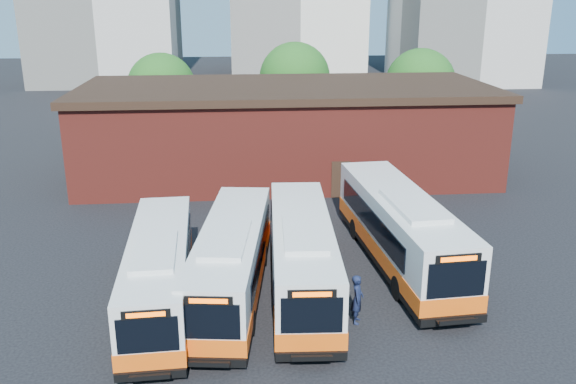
{
  "coord_description": "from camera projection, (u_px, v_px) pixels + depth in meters",
  "views": [
    {
      "loc": [
        -3.54,
        -22.65,
        12.34
      ],
      "look_at": [
        -1.19,
        4.5,
        3.54
      ],
      "focal_mm": 38.0,
      "sensor_mm": 36.0,
      "label": 1
    }
  ],
  "objects": [
    {
      "name": "bus_midwest",
      "position": [
        232.0,
        263.0,
        25.93
      ],
      "size": [
        3.91,
        12.14,
        3.26
      ],
      "rotation": [
        0.0,
        0.0,
        -0.13
      ],
      "color": "silver",
      "rests_on": "ground"
    },
    {
      "name": "bus_mideast",
      "position": [
        302.0,
        258.0,
        26.38
      ],
      "size": [
        3.14,
        12.36,
        3.34
      ],
      "rotation": [
        0.0,
        0.0,
        -0.05
      ],
      "color": "silver",
      "rests_on": "ground"
    },
    {
      "name": "depot_building",
      "position": [
        286.0,
        129.0,
        43.52
      ],
      "size": [
        28.6,
        12.6,
        6.4
      ],
      "color": "maroon",
      "rests_on": "ground"
    },
    {
      "name": "bus_east",
      "position": [
        400.0,
        232.0,
        28.99
      ],
      "size": [
        3.66,
        13.37,
        3.6
      ],
      "rotation": [
        0.0,
        0.0,
        0.07
      ],
      "color": "silver",
      "rests_on": "ground"
    },
    {
      "name": "tree_east",
      "position": [
        420.0,
        84.0,
        54.53
      ],
      "size": [
        6.24,
        6.24,
        7.96
      ],
      "color": "#382314",
      "rests_on": "ground"
    },
    {
      "name": "tree_west",
      "position": [
        162.0,
        87.0,
        53.65
      ],
      "size": [
        6.0,
        6.0,
        7.65
      ],
      "color": "#382314",
      "rests_on": "ground"
    },
    {
      "name": "transit_worker",
      "position": [
        357.0,
        299.0,
        23.87
      ],
      "size": [
        0.66,
        0.84,
        2.02
      ],
      "primitive_type": "imported",
      "rotation": [
        0.0,
        0.0,
        1.3
      ],
      "color": "#121A35",
      "rests_on": "ground"
    },
    {
      "name": "bus_west",
      "position": [
        160.0,
        274.0,
        25.01
      ],
      "size": [
        2.92,
        11.62,
        3.14
      ],
      "rotation": [
        0.0,
        0.0,
        0.05
      ],
      "color": "silver",
      "rests_on": "ground"
    },
    {
      "name": "tree_mid",
      "position": [
        295.0,
        78.0,
        56.4
      ],
      "size": [
        6.56,
        6.56,
        8.36
      ],
      "color": "#382314",
      "rests_on": "ground"
    },
    {
      "name": "ground",
      "position": [
        325.0,
        304.0,
        25.56
      ],
      "size": [
        220.0,
        220.0,
        0.0
      ],
      "primitive_type": "plane",
      "color": "black"
    }
  ]
}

